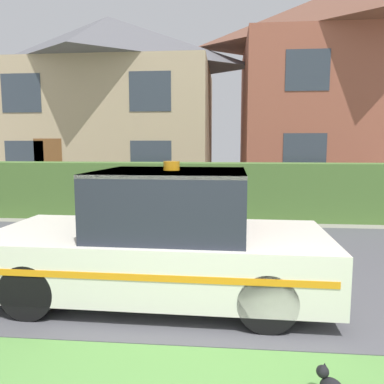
% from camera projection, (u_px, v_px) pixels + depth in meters
% --- Properties ---
extents(road_strip, '(28.00, 5.27, 0.01)m').
position_uv_depth(road_strip, '(220.00, 261.00, 6.05)').
color(road_strip, '#4C4C51').
rests_on(road_strip, ground).
extents(garden_hedge, '(12.66, 0.83, 1.43)m').
position_uv_depth(garden_hedge, '(194.00, 191.00, 9.53)').
color(garden_hedge, '#4C7233').
rests_on(garden_hedge, ground).
extents(police_car, '(4.07, 1.83, 1.66)m').
position_uv_depth(police_car, '(163.00, 240.00, 4.55)').
color(police_car, black).
rests_on(police_car, road_strip).
extents(house_left, '(8.51, 5.85, 6.97)m').
position_uv_depth(house_left, '(110.00, 104.00, 15.29)').
color(house_left, tan).
rests_on(house_left, ground).
extents(house_right, '(8.78, 6.16, 8.03)m').
position_uv_depth(house_right, '(351.00, 88.00, 14.66)').
color(house_right, '#93513D').
rests_on(house_right, ground).
extents(wheelie_bin, '(0.76, 0.77, 1.05)m').
position_uv_depth(wheelie_bin, '(74.00, 195.00, 10.16)').
color(wheelie_bin, '#23662D').
rests_on(wheelie_bin, ground).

